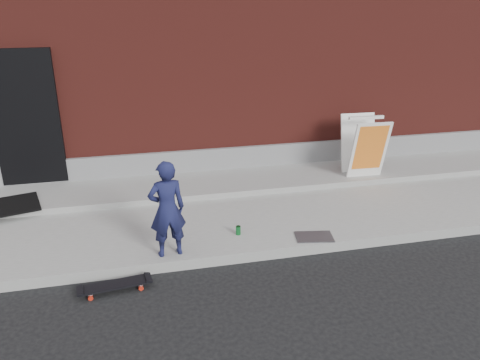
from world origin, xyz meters
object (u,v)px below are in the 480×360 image
object	(u,v)px
pizza_sign	(364,146)
soda_can	(238,230)
child	(167,209)
skateboard	(115,285)

from	to	relation	value
pizza_sign	soda_can	xyz separation A→B (m)	(-2.67, -1.58, -0.58)
pizza_sign	child	bearing A→B (deg)	-152.49
child	skateboard	xyz separation A→B (m)	(-0.69, -0.46, -0.71)
skateboard	child	bearing A→B (deg)	33.69
child	pizza_sign	xyz separation A→B (m)	(3.65, 1.90, -0.00)
child	pizza_sign	bearing A→B (deg)	-160.13
pizza_sign	soda_can	distance (m)	3.15
child	skateboard	size ratio (longest dim) A/B	1.50
skateboard	soda_can	distance (m)	1.86
child	pizza_sign	distance (m)	4.12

